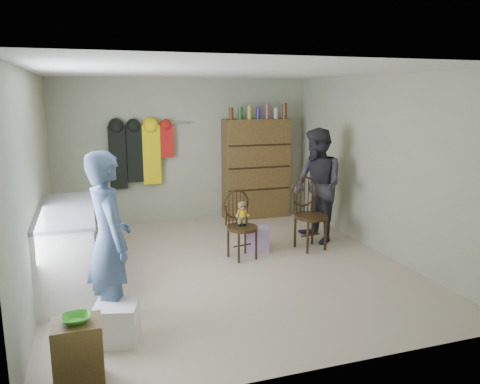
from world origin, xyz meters
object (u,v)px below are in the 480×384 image
object	(u,v)px
chair_far	(308,211)
dresser	(256,168)
chair_front	(240,220)
counter	(68,247)

from	to	relation	value
chair_far	dresser	distance (m)	1.96
chair_front	dresser	world-z (taller)	dresser
counter	dresser	world-z (taller)	dresser
chair_far	dresser	size ratio (longest dim) A/B	0.51
chair_front	counter	bearing A→B (deg)	174.80
counter	chair_far	bearing A→B (deg)	6.36
chair_far	counter	bearing A→B (deg)	177.61
chair_front	dresser	xyz separation A→B (m)	(0.97, 2.02, 0.38)
counter	dresser	size ratio (longest dim) A/B	0.90
counter	dresser	bearing A→B (deg)	35.68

